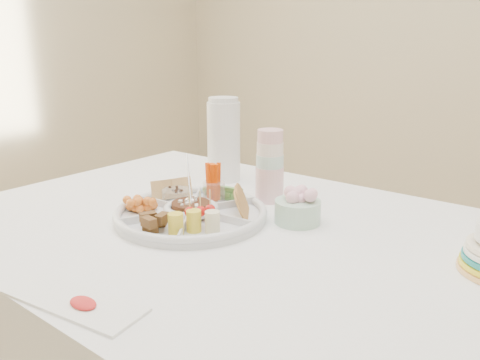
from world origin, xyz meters
The scene contains 13 objects.
wall_back centered at (0.00, 2.00, 1.35)m, with size 4.00×0.02×2.70m, color beige.
party_tray centered at (-0.14, -0.03, 0.78)m, with size 0.38×0.38×0.04m, color silver.
bean_dip centered at (-0.14, -0.03, 0.79)m, with size 0.10×0.10×0.04m, color #321A0F.
tortillas centered at (-0.03, 0.04, 0.80)m, with size 0.10×0.10×0.06m, color tan, non-canonical shape.
carrot_cucumber centered at (-0.15, 0.10, 0.82)m, with size 0.12×0.12×0.11m, color #ED4400, non-canonical shape.
pita_raisins centered at (-0.26, 0.02, 0.80)m, with size 0.11×0.11×0.06m, color tan, non-canonical shape.
cherries centered at (-0.25, -0.11, 0.79)m, with size 0.10×0.10×0.04m, color orange, non-canonical shape.
granola_chunks centered at (-0.13, -0.16, 0.79)m, with size 0.10×0.10×0.04m, color #492C10, non-canonical shape.
banana_tomato centered at (-0.02, -0.09, 0.82)m, with size 0.11×0.11×0.09m, color #FCE078, non-canonical shape.
cup_stack centered at (-0.07, 0.22, 0.87)m, with size 0.08×0.08×0.22m, color silver.
thermos centered at (-0.31, 0.30, 0.90)m, with size 0.11×0.11×0.28m, color white.
flower_bowl centered at (0.09, 0.12, 0.80)m, with size 0.11×0.11×0.09m, color silver.
placemat centered at (-0.02, -0.45, 0.76)m, with size 0.28×0.09×0.01m, color white.
Camera 1 is at (0.65, -0.84, 1.18)m, focal length 35.00 mm.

